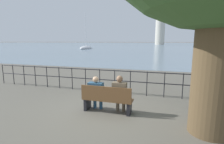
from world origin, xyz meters
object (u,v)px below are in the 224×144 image
(seated_person_right, at_px, (120,93))
(harbor_lighthouse, at_px, (160,23))
(seated_person_left, at_px, (96,92))
(sailboat_2, at_px, (86,48))
(park_bench, at_px, (107,100))

(seated_person_right, relative_size, harbor_lighthouse, 0.04)
(seated_person_right, bearing_deg, seated_person_left, 179.88)
(seated_person_right, xyz_separation_m, sailboat_2, (-21.68, 43.78, -0.38))
(sailboat_2, bearing_deg, park_bench, -71.08)
(park_bench, height_order, seated_person_right, seated_person_right)
(park_bench, height_order, sailboat_2, sailboat_2)
(park_bench, distance_m, seated_person_left, 0.47)
(park_bench, relative_size, seated_person_left, 1.42)
(park_bench, distance_m, harbor_lighthouse, 119.37)
(seated_person_left, distance_m, sailboat_2, 48.50)
(park_bench, xyz_separation_m, seated_person_left, (-0.40, 0.08, 0.22))
(park_bench, height_order, harbor_lighthouse, harbor_lighthouse)
(seated_person_left, relative_size, harbor_lighthouse, 0.04)
(seated_person_right, bearing_deg, harbor_lighthouse, 91.13)
(seated_person_left, height_order, seated_person_right, seated_person_right)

